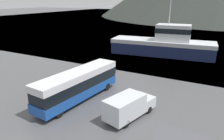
{
  "coord_description": "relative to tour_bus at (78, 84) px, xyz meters",
  "views": [
    {
      "loc": [
        12.49,
        -7.79,
        10.77
      ],
      "look_at": [
        -0.21,
        15.59,
        2.0
      ],
      "focal_mm": 35.0,
      "sensor_mm": 36.0,
      "label": 1
    }
  ],
  "objects": [
    {
      "name": "water_surface",
      "position": [
        1.32,
        131.38,
        -1.86
      ],
      "size": [
        240.0,
        240.0,
        0.0
      ],
      "primitive_type": "plane",
      "color": "slate",
      "rests_on": "ground"
    },
    {
      "name": "delivery_van",
      "position": [
        6.44,
        -0.89,
        -0.65
      ],
      "size": [
        3.47,
        6.0,
        2.28
      ],
      "rotation": [
        0.0,
        0.0,
        -0.26
      ],
      "color": "silver",
      "rests_on": "ground"
    },
    {
      "name": "storage_bin",
      "position": [
        -4.44,
        -0.31,
        -1.22
      ],
      "size": [
        1.06,
        1.5,
        1.26
      ],
      "color": "green",
      "rests_on": "ground"
    },
    {
      "name": "tour_bus",
      "position": [
        0.0,
        0.0,
        0.0
      ],
      "size": [
        3.5,
        11.42,
        3.31
      ],
      "rotation": [
        0.0,
        0.0,
        -0.1
      ],
      "color": "#194799",
      "rests_on": "ground"
    },
    {
      "name": "fishing_boat",
      "position": [
        2.62,
        24.37,
        0.42
      ],
      "size": [
        20.26,
        7.48,
        12.46
      ],
      "rotation": [
        0.0,
        0.0,
        1.69
      ],
      "color": "#19234C",
      "rests_on": "water_surface"
    },
    {
      "name": "mooring_bollard",
      "position": [
        -0.68,
        9.89,
        -1.46
      ],
      "size": [
        0.28,
        0.28,
        0.75
      ],
      "color": "black",
      "rests_on": "ground"
    }
  ]
}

